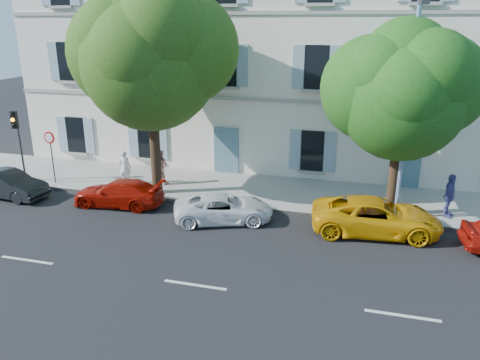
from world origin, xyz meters
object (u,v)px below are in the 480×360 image
(car_yellow_supercar, at_px, (376,216))
(pedestrian_c, at_px, (449,196))
(street_lamp, at_px, (409,102))
(pedestrian_b, at_px, (160,167))
(car_dark_sedan, at_px, (8,184))
(traffic_light, at_px, (17,131))
(pedestrian_a, at_px, (125,167))
(car_red_coupe, at_px, (119,193))
(car_white_coupe, at_px, (224,208))
(tree_left, at_px, (150,62))
(road_sign, at_px, (50,146))
(tree_right, at_px, (402,98))

(car_yellow_supercar, height_order, pedestrian_c, pedestrian_c)
(street_lamp, distance_m, pedestrian_b, 11.60)
(car_dark_sedan, distance_m, traffic_light, 2.73)
(traffic_light, relative_size, pedestrian_a, 2.14)
(car_red_coupe, bearing_deg, car_white_coupe, 81.58)
(car_yellow_supercar, xyz_separation_m, pedestrian_c, (2.79, 2.01, 0.38))
(car_white_coupe, relative_size, pedestrian_b, 2.33)
(car_dark_sedan, height_order, pedestrian_a, pedestrian_a)
(tree_left, relative_size, pedestrian_b, 5.38)
(car_white_coupe, height_order, pedestrian_b, pedestrian_b)
(car_white_coupe, relative_size, road_sign, 1.54)
(car_white_coupe, relative_size, tree_right, 0.53)
(car_yellow_supercar, distance_m, road_sign, 15.18)
(street_lamp, xyz_separation_m, pedestrian_c, (2.00, 0.87, -3.79))
(traffic_light, height_order, pedestrian_c, traffic_light)
(car_dark_sedan, xyz_separation_m, pedestrian_b, (6.04, 3.18, 0.38))
(car_dark_sedan, distance_m, pedestrian_b, 6.84)
(car_red_coupe, bearing_deg, car_yellow_supercar, 86.46)
(car_dark_sedan, xyz_separation_m, tree_right, (16.65, 2.02, 4.28))
(street_lamp, bearing_deg, traffic_light, 179.50)
(tree_right, distance_m, pedestrian_b, 11.36)
(car_dark_sedan, height_order, car_yellow_supercar, car_yellow_supercar)
(car_white_coupe, xyz_separation_m, pedestrian_b, (-4.18, 3.20, 0.45))
(car_yellow_supercar, xyz_separation_m, street_lamp, (0.79, 1.15, 4.16))
(pedestrian_a, height_order, pedestrian_c, pedestrian_c)
(car_red_coupe, height_order, road_sign, road_sign)
(car_yellow_supercar, relative_size, tree_left, 0.53)
(road_sign, bearing_deg, traffic_light, -172.68)
(car_white_coupe, height_order, road_sign, road_sign)
(tree_left, bearing_deg, traffic_light, -177.68)
(tree_right, distance_m, pedestrian_a, 12.88)
(car_white_coupe, xyz_separation_m, tree_right, (6.43, 2.04, 4.35))
(pedestrian_b, bearing_deg, car_dark_sedan, 27.66)
(pedestrian_a, bearing_deg, road_sign, 10.88)
(car_dark_sedan, bearing_deg, road_sign, -22.20)
(car_dark_sedan, distance_m, tree_right, 17.31)
(street_lamp, bearing_deg, car_dark_sedan, -174.74)
(pedestrian_a, bearing_deg, traffic_light, 8.82)
(tree_right, bearing_deg, pedestrian_a, 176.60)
(tree_right, xyz_separation_m, street_lamp, (0.21, -0.46, -0.06))
(tree_right, height_order, traffic_light, tree_right)
(traffic_light, bearing_deg, street_lamp, -0.50)
(car_red_coupe, bearing_deg, car_dark_sedan, -89.48)
(pedestrian_a, bearing_deg, car_white_coupe, 151.62)
(car_dark_sedan, height_order, tree_left, tree_left)
(pedestrian_a, bearing_deg, car_red_coupe, 108.56)
(street_lamp, bearing_deg, pedestrian_c, 23.40)
(traffic_light, xyz_separation_m, road_sign, (1.60, 0.21, -0.68))
(car_yellow_supercar, distance_m, street_lamp, 4.39)
(tree_left, height_order, road_sign, tree_left)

